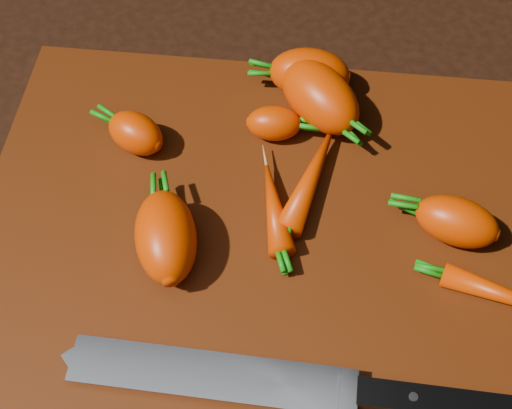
# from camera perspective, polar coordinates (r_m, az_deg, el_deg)

# --- Properties ---
(ground) EXTENTS (2.00, 2.00, 0.01)m
(ground) POSITION_cam_1_polar(r_m,az_deg,el_deg) (0.65, -0.09, -2.43)
(ground) COLOR black
(cutting_board) EXTENTS (0.50, 0.40, 0.01)m
(cutting_board) POSITION_cam_1_polar(r_m,az_deg,el_deg) (0.64, -0.09, -1.92)
(cutting_board) COLOR #4E1E07
(cutting_board) RESTS_ON ground
(carrot_0) EXTENTS (0.07, 0.06, 0.04)m
(carrot_0) POSITION_cam_1_polar(r_m,az_deg,el_deg) (0.68, -9.61, 5.66)
(carrot_0) COLOR #D43500
(carrot_0) RESTS_ON cutting_board
(carrot_1) EXTENTS (0.11, 0.11, 0.06)m
(carrot_1) POSITION_cam_1_polar(r_m,az_deg,el_deg) (0.69, 5.12, 8.63)
(carrot_1) COLOR #D43500
(carrot_1) RESTS_ON cutting_board
(carrot_2) EXTENTS (0.07, 0.10, 0.05)m
(carrot_2) POSITION_cam_1_polar(r_m,az_deg,el_deg) (0.60, -7.23, -2.58)
(carrot_2) COLOR #D43500
(carrot_2) RESTS_ON cutting_board
(carrot_3) EXTENTS (0.08, 0.05, 0.05)m
(carrot_3) POSITION_cam_1_polar(r_m,az_deg,el_deg) (0.72, 4.30, 10.41)
(carrot_3) COLOR #D43500
(carrot_3) RESTS_ON cutting_board
(carrot_4) EXTENTS (0.05, 0.04, 0.03)m
(carrot_4) POSITION_cam_1_polar(r_m,az_deg,el_deg) (0.68, 1.44, 6.51)
(carrot_4) COLOR #D43500
(carrot_4) RESTS_ON cutting_board
(carrot_5) EXTENTS (0.08, 0.06, 0.04)m
(carrot_5) POSITION_cam_1_polar(r_m,az_deg,el_deg) (0.64, 15.76, -1.31)
(carrot_5) COLOR #D43500
(carrot_5) RESTS_ON cutting_board
(carrot_6) EXTENTS (0.06, 0.12, 0.03)m
(carrot_6) POSITION_cam_1_polar(r_m,az_deg,el_deg) (0.65, 4.43, 2.19)
(carrot_6) COLOR #D43500
(carrot_6) RESTS_ON cutting_board
(carrot_8) EXTENTS (0.05, 0.10, 0.02)m
(carrot_8) POSITION_cam_1_polar(r_m,az_deg,el_deg) (0.63, 1.46, -0.26)
(carrot_8) COLOR #D43500
(carrot_8) RESTS_ON cutting_board
(knife) EXTENTS (0.34, 0.04, 0.02)m
(knife) POSITION_cam_1_polar(r_m,az_deg,el_deg) (0.57, -2.06, -13.66)
(knife) COLOR gray
(knife) RESTS_ON cutting_board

